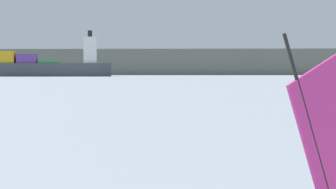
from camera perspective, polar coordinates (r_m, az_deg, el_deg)
cargo_ship at (r=619.85m, az=-11.72°, el=2.32°), size 152.75×25.65×40.84m
distant_headland at (r=1166.01m, az=2.66°, el=2.53°), size 756.58×552.62×36.04m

